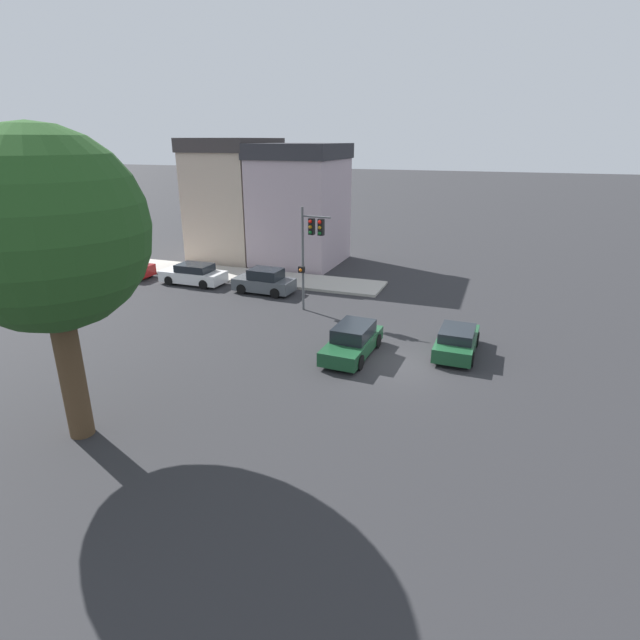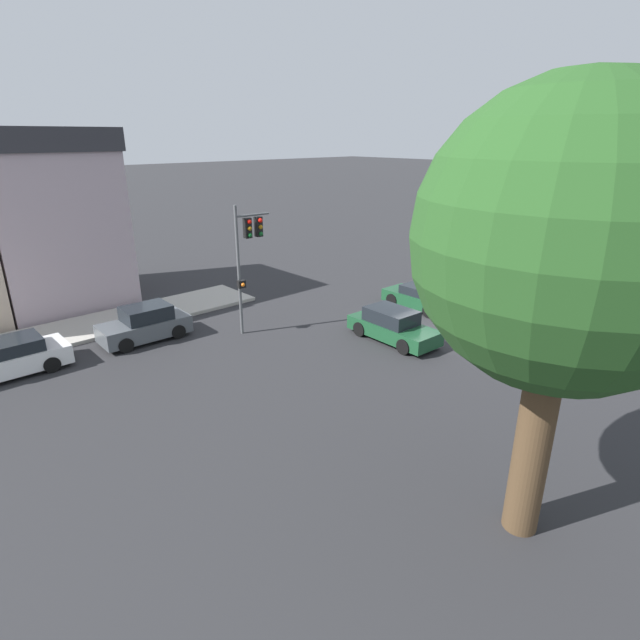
{
  "view_description": "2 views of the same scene",
  "coord_description": "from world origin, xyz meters",
  "px_view_note": "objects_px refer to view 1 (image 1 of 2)",
  "views": [
    {
      "loc": [
        -20.48,
        -3.52,
        9.48
      ],
      "look_at": [
        0.91,
        4.37,
        1.21
      ],
      "focal_mm": 28.0,
      "sensor_mm": 36.0,
      "label": 1
    },
    {
      "loc": [
        -13.29,
        19.18,
        8.83
      ],
      "look_at": [
        1.2,
        5.93,
        1.54
      ],
      "focal_mm": 28.0,
      "sensor_mm": 36.0,
      "label": 2
    }
  ],
  "objects_px": {
    "parked_car_4": "(17,256)",
    "parked_car_1": "(194,274)",
    "traffic_signal": "(311,241)",
    "crossing_car_1": "(457,341)",
    "street_tree": "(45,233)",
    "crossing_car_0": "(353,341)",
    "parked_car_3": "(63,262)",
    "parked_car_0": "(264,282)",
    "parked_car_2": "(124,267)"
  },
  "relations": [
    {
      "from": "parked_car_4",
      "to": "parked_car_1",
      "type": "bearing_deg",
      "value": -179.2
    },
    {
      "from": "traffic_signal",
      "to": "crossing_car_1",
      "type": "distance_m",
      "value": 9.92
    },
    {
      "from": "traffic_signal",
      "to": "parked_car_1",
      "type": "distance_m",
      "value": 10.65
    },
    {
      "from": "street_tree",
      "to": "traffic_signal",
      "type": "distance_m",
      "value": 15.3
    },
    {
      "from": "traffic_signal",
      "to": "crossing_car_0",
      "type": "height_order",
      "value": "traffic_signal"
    },
    {
      "from": "parked_car_3",
      "to": "street_tree",
      "type": "bearing_deg",
      "value": 137.23
    },
    {
      "from": "traffic_signal",
      "to": "crossing_car_0",
      "type": "distance_m",
      "value": 7.51
    },
    {
      "from": "parked_car_0",
      "to": "crossing_car_1",
      "type": "bearing_deg",
      "value": 157.12
    },
    {
      "from": "parked_car_1",
      "to": "parked_car_4",
      "type": "distance_m",
      "value": 16.52
    },
    {
      "from": "street_tree",
      "to": "crossing_car_0",
      "type": "height_order",
      "value": "street_tree"
    },
    {
      "from": "street_tree",
      "to": "traffic_signal",
      "type": "bearing_deg",
      "value": -10.06
    },
    {
      "from": "traffic_signal",
      "to": "parked_car_3",
      "type": "xyz_separation_m",
      "value": [
        2.57,
        21.44,
        -3.5
      ]
    },
    {
      "from": "street_tree",
      "to": "parked_car_1",
      "type": "height_order",
      "value": "street_tree"
    },
    {
      "from": "crossing_car_0",
      "to": "crossing_car_1",
      "type": "xyz_separation_m",
      "value": [
        1.84,
        -4.52,
        -0.06
      ]
    },
    {
      "from": "parked_car_0",
      "to": "parked_car_1",
      "type": "distance_m",
      "value": 5.55
    },
    {
      "from": "crossing_car_1",
      "to": "street_tree",
      "type": "bearing_deg",
      "value": 136.57
    },
    {
      "from": "parked_car_3",
      "to": "parked_car_4",
      "type": "distance_m",
      "value": 4.82
    },
    {
      "from": "parked_car_2",
      "to": "crossing_car_0",
      "type": "bearing_deg",
      "value": 157.73
    },
    {
      "from": "street_tree",
      "to": "parked_car_2",
      "type": "xyz_separation_m",
      "value": [
        17.29,
        12.96,
        -6.16
      ]
    },
    {
      "from": "crossing_car_0",
      "to": "traffic_signal",
      "type": "bearing_deg",
      "value": -139.37
    },
    {
      "from": "crossing_car_1",
      "to": "parked_car_3",
      "type": "relative_size",
      "value": 0.95
    },
    {
      "from": "parked_car_3",
      "to": "parked_car_4",
      "type": "xyz_separation_m",
      "value": [
        -0.0,
        4.82,
        0.05
      ]
    },
    {
      "from": "street_tree",
      "to": "parked_car_3",
      "type": "xyz_separation_m",
      "value": [
        17.39,
        18.81,
        -6.24
      ]
    },
    {
      "from": "street_tree",
      "to": "crossing_car_1",
      "type": "relative_size",
      "value": 2.48
    },
    {
      "from": "traffic_signal",
      "to": "crossing_car_0",
      "type": "xyz_separation_m",
      "value": [
        -5.24,
        -4.11,
        -3.45
      ]
    },
    {
      "from": "parked_car_4",
      "to": "street_tree",
      "type": "bearing_deg",
      "value": 144.35
    },
    {
      "from": "parked_car_2",
      "to": "parked_car_3",
      "type": "height_order",
      "value": "parked_car_2"
    },
    {
      "from": "crossing_car_1",
      "to": "parked_car_1",
      "type": "distance_m",
      "value": 19.32
    },
    {
      "from": "parked_car_3",
      "to": "parked_car_2",
      "type": "bearing_deg",
      "value": 179.05
    },
    {
      "from": "crossing_car_1",
      "to": "parked_car_1",
      "type": "bearing_deg",
      "value": 73.08
    },
    {
      "from": "crossing_car_0",
      "to": "parked_car_3",
      "type": "xyz_separation_m",
      "value": [
        7.81,
        25.55,
        -0.04
      ]
    },
    {
      "from": "parked_car_2",
      "to": "parked_car_4",
      "type": "distance_m",
      "value": 10.67
    },
    {
      "from": "crossing_car_1",
      "to": "parked_car_3",
      "type": "xyz_separation_m",
      "value": [
        5.98,
        30.07,
        0.02
      ]
    },
    {
      "from": "street_tree",
      "to": "parked_car_3",
      "type": "height_order",
      "value": "street_tree"
    },
    {
      "from": "traffic_signal",
      "to": "parked_car_0",
      "type": "height_order",
      "value": "traffic_signal"
    },
    {
      "from": "traffic_signal",
      "to": "parked_car_4",
      "type": "distance_m",
      "value": 26.61
    },
    {
      "from": "traffic_signal",
      "to": "parked_car_3",
      "type": "bearing_deg",
      "value": -92.96
    },
    {
      "from": "street_tree",
      "to": "traffic_signal",
      "type": "height_order",
      "value": "street_tree"
    },
    {
      "from": "street_tree",
      "to": "parked_car_0",
      "type": "height_order",
      "value": "street_tree"
    },
    {
      "from": "parked_car_1",
      "to": "parked_car_4",
      "type": "relative_size",
      "value": 1.12
    },
    {
      "from": "parked_car_1",
      "to": "parked_car_0",
      "type": "bearing_deg",
      "value": 178.26
    },
    {
      "from": "parked_car_2",
      "to": "traffic_signal",
      "type": "bearing_deg",
      "value": 170.11
    },
    {
      "from": "parked_car_0",
      "to": "parked_car_3",
      "type": "height_order",
      "value": "parked_car_0"
    },
    {
      "from": "street_tree",
      "to": "parked_car_0",
      "type": "xyz_separation_m",
      "value": [
        17.22,
        1.56,
        -6.15
      ]
    },
    {
      "from": "crossing_car_1",
      "to": "parked_car_0",
      "type": "height_order",
      "value": "parked_car_0"
    },
    {
      "from": "parked_car_2",
      "to": "parked_car_4",
      "type": "height_order",
      "value": "parked_car_2"
    },
    {
      "from": "crossing_car_1",
      "to": "parked_car_4",
      "type": "distance_m",
      "value": 35.4
    },
    {
      "from": "crossing_car_0",
      "to": "parked_car_2",
      "type": "height_order",
      "value": "parked_car_2"
    },
    {
      "from": "parked_car_0",
      "to": "parked_car_1",
      "type": "bearing_deg",
      "value": -0.52
    },
    {
      "from": "crossing_car_1",
      "to": "parked_car_2",
      "type": "relative_size",
      "value": 0.93
    }
  ]
}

